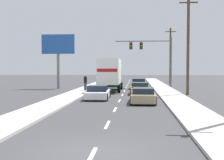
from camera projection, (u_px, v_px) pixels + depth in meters
The scene contains 14 objects.
ground_plane at pixel (125, 91), 34.25m from camera, with size 140.00×140.00×0.00m, color #3D3D3F.
sidewalk_right at pixel (170, 94), 28.87m from camera, with size 2.42×80.00×0.14m, color #B2AFA8.
sidewalk_left at pixel (76, 94), 29.67m from camera, with size 2.42×80.00×0.14m, color #B2AFA8.
lane_markings at pixel (124, 91), 33.80m from camera, with size 0.14×62.00×0.01m.
box_truck at pixel (110, 73), 33.10m from camera, with size 2.54×7.55×3.70m.
car_white at pixel (98, 93), 25.15m from camera, with size 2.04×4.26×1.20m.
car_gray at pixel (138, 84), 36.84m from camera, with size 1.91×4.46×1.35m.
car_yellow at pixel (140, 89), 29.83m from camera, with size 1.96×4.20×1.22m.
car_tan at pixel (143, 96), 22.64m from camera, with size 1.99×4.54×1.17m.
traffic_signal_mast at pixel (148, 50), 39.53m from camera, with size 7.75×0.69×6.86m.
utility_pole_mid at pixel (188, 45), 28.70m from camera, with size 1.80×0.28×9.79m.
utility_pole_far at pixel (170, 55), 47.18m from camera, with size 1.80×0.28×9.20m.
roadside_billboard at pixel (58, 50), 37.34m from camera, with size 4.33×0.36×7.03m.
pedestrian_near_corner at pixel (85, 82), 32.99m from camera, with size 0.38×0.38×1.79m.
Camera 1 is at (1.38, -9.17, 2.76)m, focal length 46.22 mm.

